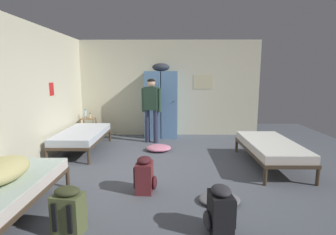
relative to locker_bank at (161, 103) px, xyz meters
The scene contains 16 objects.
ground_plane 2.81m from the locker_bank, 85.34° to the right, with size 9.32×9.32×0.00m, color #565B66.
room_backdrop 1.73m from the locker_bank, 132.56° to the right, with size 5.20×5.88×2.73m.
locker_bank is the anchor object (origin of this frame).
shelf_unit 2.12m from the locker_bank, behind, with size 0.38×0.30×0.57m.
bed_left_front 4.71m from the locker_bank, 112.34° to the right, with size 0.90×1.90×0.49m.
bed_right 3.29m from the locker_bank, 47.06° to the right, with size 0.90×1.90×0.49m.
bed_left_rear 2.34m from the locker_bank, 141.57° to the right, with size 0.90×1.90×0.49m.
bedding_heap 4.68m from the locker_bank, 112.48° to the right, with size 0.56×0.85×0.28m.
person_traveler 0.65m from the locker_bank, 110.82° to the right, with size 0.51×0.29×1.66m.
water_bottle 2.13m from the locker_bank, behind, with size 0.06×0.06×0.25m.
lotion_bottle 1.99m from the locker_bank, behind, with size 0.05×0.05×0.15m.
backpack_black 4.69m from the locker_bank, 79.89° to the right, with size 0.36×0.34×0.55m.
backpack_maroon 3.61m from the locker_bank, 91.95° to the right, with size 0.35×0.33×0.55m.
backpack_olive 4.72m from the locker_bank, 100.79° to the right, with size 0.35×0.37×0.55m.
clothes_pile_grey 4.08m from the locker_bank, 76.15° to the right, with size 0.58×0.49×0.09m.
clothes_pile_pink 1.64m from the locker_bank, 90.51° to the right, with size 0.58×0.51×0.13m.
Camera 1 is at (0.04, -4.65, 1.77)m, focal length 27.97 mm.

